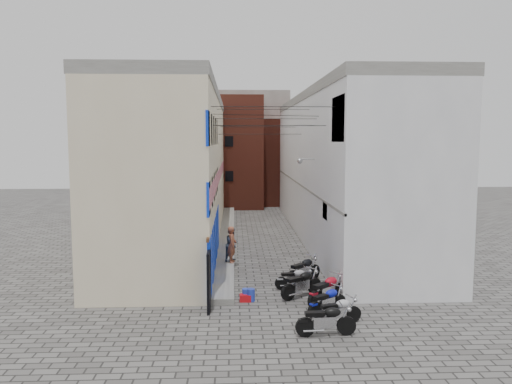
{
  "coord_description": "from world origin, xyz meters",
  "views": [
    {
      "loc": [
        -1.59,
        -18.12,
        6.22
      ],
      "look_at": [
        -0.26,
        11.99,
        3.0
      ],
      "focal_mm": 35.0,
      "sensor_mm": 36.0,
      "label": 1
    }
  ],
  "objects": [
    {
      "name": "overhead_wires",
      "position": [
        0.0,
        7.64,
        7.12
      ],
      "size": [
        5.8,
        13.02,
        1.32
      ],
      "color": "black",
      "rests_on": "ground"
    },
    {
      "name": "motorcycle_g",
      "position": [
        1.42,
        2.94,
        0.61
      ],
      "size": [
        2.0,
        1.9,
        1.22
      ],
      "primitive_type": null,
      "rotation": [
        0.0,
        0.0,
        -0.83
      ],
      "color": "black",
      "rests_on": "ground"
    },
    {
      "name": "far_shopfront",
      "position": [
        0.0,
        25.2,
        1.2
      ],
      "size": [
        2.0,
        0.3,
        2.4
      ],
      "primitive_type": "cube",
      "color": "black",
      "rests_on": "ground"
    },
    {
      "name": "motorcycle_f",
      "position": [
        0.92,
        1.98,
        0.49
      ],
      "size": [
        1.75,
        0.71,
        0.98
      ],
      "primitive_type": null,
      "rotation": [
        0.0,
        0.0,
        -1.47
      ],
      "color": "#9D9DA1",
      "rests_on": "ground"
    },
    {
      "name": "building_right",
      "position": [
        5.0,
        13.0,
        4.51
      ],
      "size": [
        5.94,
        26.0,
        9.0
      ],
      "color": "silver",
      "rests_on": "ground"
    },
    {
      "name": "building_left",
      "position": [
        -4.98,
        12.95,
        4.5
      ],
      "size": [
        5.1,
        27.0,
        9.0
      ],
      "color": "beige",
      "rests_on": "ground"
    },
    {
      "name": "motorcycle_d",
      "position": [
        1.9,
        0.03,
        0.61
      ],
      "size": [
        2.03,
        1.9,
        1.23
      ],
      "primitive_type": null,
      "rotation": [
        0.0,
        0.0,
        -0.85
      ],
      "color": "#A50B1C",
      "rests_on": "ground"
    },
    {
      "name": "person_a",
      "position": [
        -1.7,
        5.64,
        1.13
      ],
      "size": [
        0.49,
        0.69,
        1.76
      ],
      "primitive_type": "imported",
      "rotation": [
        0.0,
        0.0,
        1.45
      ],
      "color": "#9A5238",
      "rests_on": "plinth"
    },
    {
      "name": "plinth",
      "position": [
        -2.05,
        13.0,
        0.12
      ],
      "size": [
        0.9,
        26.0,
        0.25
      ],
      "primitive_type": "cube",
      "color": "slate",
      "rests_on": "ground"
    },
    {
      "name": "motorcycle_a",
      "position": [
        1.29,
        -3.0,
        0.56
      ],
      "size": [
        1.98,
        0.71,
        1.13
      ],
      "primitive_type": null,
      "rotation": [
        0.0,
        0.0,
        -1.52
      ],
      "color": "black",
      "rests_on": "ground"
    },
    {
      "name": "person_b",
      "position": [
        -1.7,
        5.87,
        1.09
      ],
      "size": [
        1.0,
        1.04,
        1.68
      ],
      "primitive_type": "imported",
      "rotation": [
        0.0,
        0.0,
        0.93
      ],
      "color": "#303A48",
      "rests_on": "plinth"
    },
    {
      "name": "water_jug_near",
      "position": [
        -0.96,
        0.5,
        0.24
      ],
      "size": [
        0.39,
        0.39,
        0.48
      ],
      "primitive_type": "cylinder",
      "rotation": [
        0.0,
        0.0,
        0.31
      ],
      "color": "#2439B5",
      "rests_on": "ground"
    },
    {
      "name": "ground",
      "position": [
        0.0,
        0.0,
        0.0
      ],
      "size": [
        90.0,
        90.0,
        0.0
      ],
      "primitive_type": "plane",
      "color": "#4F4D4B",
      "rests_on": "ground"
    },
    {
      "name": "building_far_brick_left",
      "position": [
        -2.0,
        28.0,
        5.0
      ],
      "size": [
        6.0,
        6.0,
        10.0
      ],
      "primitive_type": "cube",
      "color": "maroon",
      "rests_on": "ground"
    },
    {
      "name": "motorcycle_b",
      "position": [
        1.87,
        -2.04,
        0.51
      ],
      "size": [
        1.86,
        1.06,
        1.02
      ],
      "primitive_type": null,
      "rotation": [
        0.0,
        0.0,
        -1.27
      ],
      "color": "#BCBCC1",
      "rests_on": "ground"
    },
    {
      "name": "red_crate",
      "position": [
        -1.18,
        0.5,
        0.13
      ],
      "size": [
        0.44,
        0.33,
        0.27
      ],
      "primitive_type": "cube",
      "rotation": [
        0.0,
        0.0,
        0.02
      ],
      "color": "red",
      "rests_on": "ground"
    },
    {
      "name": "building_far_concrete",
      "position": [
        0.0,
        34.0,
        5.5
      ],
      "size": [
        8.0,
        5.0,
        11.0
      ],
      "primitive_type": "cube",
      "color": "slate",
      "rests_on": "ground"
    },
    {
      "name": "motorcycle_e",
      "position": [
        1.06,
        0.93,
        0.59
      ],
      "size": [
        2.05,
        1.71,
        1.19
      ],
      "primitive_type": null,
      "rotation": [
        0.0,
        0.0,
        -0.96
      ],
      "color": "black",
      "rests_on": "ground"
    },
    {
      "name": "water_jug_far",
      "position": [
        -1.15,
        0.64,
        0.23
      ],
      "size": [
        0.35,
        0.35,
        0.45
      ],
      "primitive_type": "cylinder",
      "rotation": [
        0.0,
        0.0,
        0.22
      ],
      "color": "blue",
      "rests_on": "ground"
    },
    {
      "name": "motorcycle_c",
      "position": [
        1.71,
        -1.03,
        0.53
      ],
      "size": [
        1.83,
        1.54,
        1.06
      ],
      "primitive_type": null,
      "rotation": [
        0.0,
        0.0,
        -0.95
      ],
      "color": "#0B15AD",
      "rests_on": "ground"
    },
    {
      "name": "building_far_brick_right",
      "position": [
        3.0,
        30.0,
        4.0
      ],
      "size": [
        5.0,
        6.0,
        8.0
      ],
      "primitive_type": "cube",
      "color": "maroon",
      "rests_on": "ground"
    }
  ]
}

